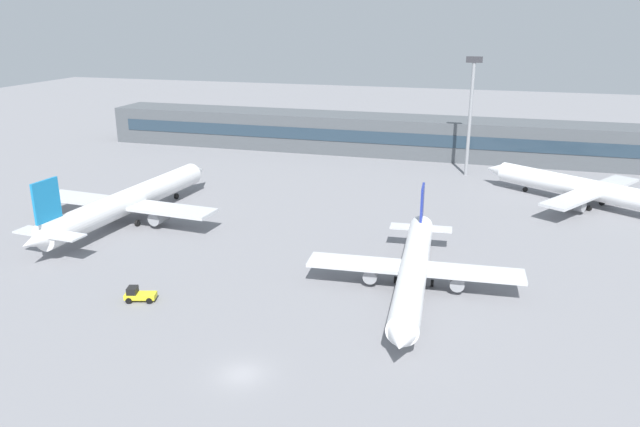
# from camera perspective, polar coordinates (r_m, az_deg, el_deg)

# --- Properties ---
(ground_plane) EXTENTS (400.00, 400.00, 0.00)m
(ground_plane) POSITION_cam_1_polar(r_m,az_deg,el_deg) (93.93, 2.30, -1.95)
(ground_plane) COLOR gray
(terminal_building) EXTENTS (149.95, 12.13, 9.00)m
(terminal_building) POSITION_cam_1_polar(r_m,az_deg,el_deg) (148.35, 7.83, 7.19)
(terminal_building) COLOR #4C5156
(terminal_building) RESTS_ON ground_plane
(airplane_near) EXTENTS (26.52, 37.99, 9.38)m
(airplane_near) POSITION_cam_1_polar(r_m,az_deg,el_deg) (74.73, 8.73, -5.23)
(airplane_near) COLOR white
(airplane_near) RESTS_ON ground_plane
(airplane_mid) EXTENTS (31.45, 44.99, 11.11)m
(airplane_mid) POSITION_cam_1_polar(r_m,az_deg,el_deg) (104.01, -17.25, 1.20)
(airplane_mid) COLOR silver
(airplane_mid) RESTS_ON ground_plane
(airplane_far) EXTENTS (35.63, 26.05, 10.00)m
(airplane_far) POSITION_cam_1_polar(r_m,az_deg,el_deg) (116.88, 23.59, 2.13)
(airplane_far) COLOR white
(airplane_far) RESTS_ON ground_plane
(baggage_tug_yellow) EXTENTS (3.87, 2.58, 1.75)m
(baggage_tug_yellow) POSITION_cam_1_polar(r_m,az_deg,el_deg) (75.53, -16.62, -7.27)
(baggage_tug_yellow) COLOR yellow
(baggage_tug_yellow) RESTS_ON ground_plane
(floodlight_tower_west) EXTENTS (3.20, 0.80, 24.27)m
(floodlight_tower_west) POSITION_cam_1_polar(r_m,az_deg,el_deg) (129.45, 13.91, 9.57)
(floodlight_tower_west) COLOR gray
(floodlight_tower_west) RESTS_ON ground_plane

